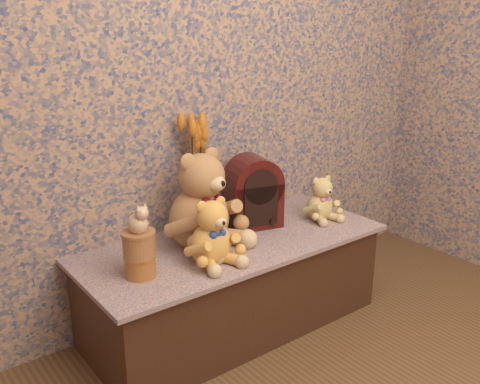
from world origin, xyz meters
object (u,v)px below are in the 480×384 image
at_px(biscuit_tin_lower, 140,266).
at_px(ceramic_vase, 202,210).
at_px(teddy_medium, 211,228).
at_px(teddy_large, 199,194).
at_px(teddy_small, 320,196).
at_px(cat_figurine, 137,217).
at_px(cathedral_radio, 253,191).

bearing_deg(biscuit_tin_lower, ceramic_vase, 29.02).
bearing_deg(teddy_medium, teddy_large, 69.39).
bearing_deg(biscuit_tin_lower, teddy_small, 1.35).
bearing_deg(biscuit_tin_lower, cat_figurine, 180.00).
bearing_deg(teddy_medium, biscuit_tin_lower, 167.86).
height_order(teddy_small, cathedral_radio, cathedral_radio).
distance_m(teddy_large, cathedral_radio, 0.33).
xyz_separation_m(teddy_large, cat_figurine, (-0.35, -0.12, 0.02)).
bearing_deg(ceramic_vase, teddy_large, -126.66).
distance_m(teddy_medium, biscuit_tin_lower, 0.31).
distance_m(teddy_medium, ceramic_vase, 0.34).
height_order(teddy_large, ceramic_vase, teddy_large).
bearing_deg(cat_figurine, teddy_small, -10.73).
height_order(teddy_medium, cat_figurine, cat_figurine).
relative_size(teddy_medium, cathedral_radio, 0.86).
xyz_separation_m(biscuit_tin_lower, cat_figurine, (-0.00, 0.00, 0.20)).
relative_size(teddy_large, teddy_small, 1.94).
height_order(ceramic_vase, biscuit_tin_lower, ceramic_vase).
bearing_deg(teddy_large, biscuit_tin_lower, -173.59).
height_order(teddy_medium, cathedral_radio, cathedral_radio).
bearing_deg(teddy_large, cathedral_radio, -7.31).
height_order(teddy_medium, biscuit_tin_lower, teddy_medium).
distance_m(teddy_large, biscuit_tin_lower, 0.42).
xyz_separation_m(teddy_small, biscuit_tin_lower, (-0.99, -0.02, -0.07)).
relative_size(cathedral_radio, biscuit_tin_lower, 2.87).
xyz_separation_m(ceramic_vase, cat_figurine, (-0.44, -0.25, 0.14)).
bearing_deg(cat_figurine, cathedral_radio, 0.93).
xyz_separation_m(teddy_large, biscuit_tin_lower, (-0.35, -0.12, -0.18)).
bearing_deg(biscuit_tin_lower, teddy_large, 19.38).
xyz_separation_m(teddy_small, cat_figurine, (-0.99, -0.02, 0.12)).
height_order(teddy_medium, ceramic_vase, teddy_medium).
bearing_deg(teddy_small, teddy_large, 177.84).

